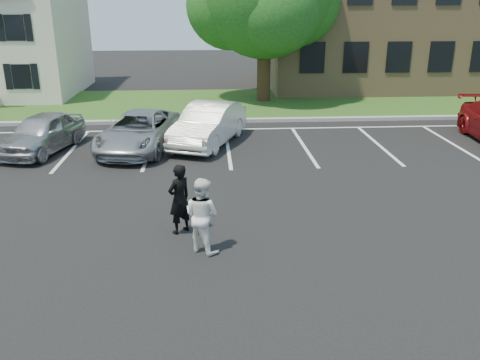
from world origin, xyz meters
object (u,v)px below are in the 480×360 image
man_black_suit (179,199)px  car_white_sedan (208,124)px  man_white_shirt (202,215)px  car_silver_minivan (139,131)px  car_silver_west (42,133)px  office_building (446,15)px

man_black_suit → car_white_sedan: (0.69, 7.55, -0.08)m
man_black_suit → man_white_shirt: 1.08m
man_black_suit → car_silver_minivan: (-1.78, 6.99, -0.16)m
car_silver_west → car_silver_minivan: car_silver_west is taller
man_white_shirt → car_white_sedan: bearing=-54.6°
office_building → car_white_sedan: 20.21m
car_silver_west → car_white_sedan: (5.83, 0.63, 0.06)m
car_white_sedan → man_white_shirt: bearing=-70.2°
man_black_suit → man_white_shirt: man_white_shirt is taller
office_building → man_black_suit: office_building is taller
man_black_suit → car_silver_minivan: size_ratio=0.34×
office_building → man_black_suit: size_ratio=13.61×
car_silver_west → car_white_sedan: 5.86m
office_building → car_silver_west: bearing=-145.5°
car_silver_minivan → car_white_sedan: bearing=23.5°
man_black_suit → car_silver_minivan: bearing=-117.3°
man_white_shirt → car_silver_minivan: (-2.29, 7.94, -0.16)m
car_silver_west → car_white_sedan: car_white_sedan is taller
office_building → man_white_shirt: size_ratio=13.59×
man_black_suit → office_building: bearing=-167.7°
man_black_suit → car_white_sedan: size_ratio=0.37×
car_silver_minivan → man_white_shirt: bearing=-63.1°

